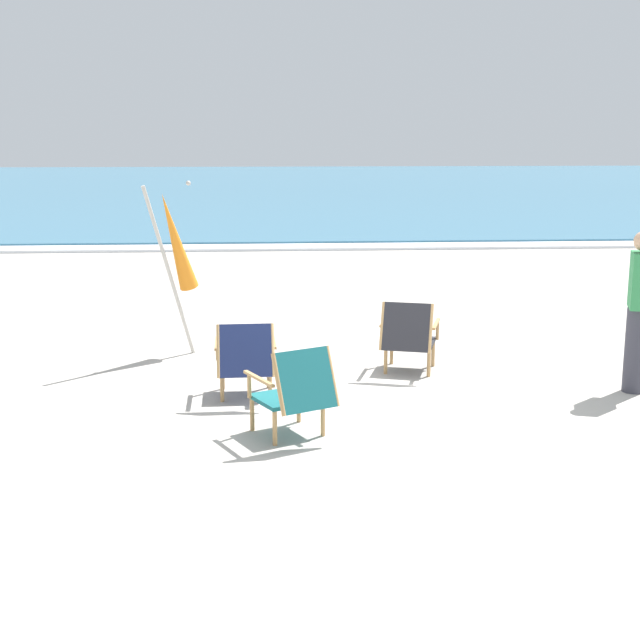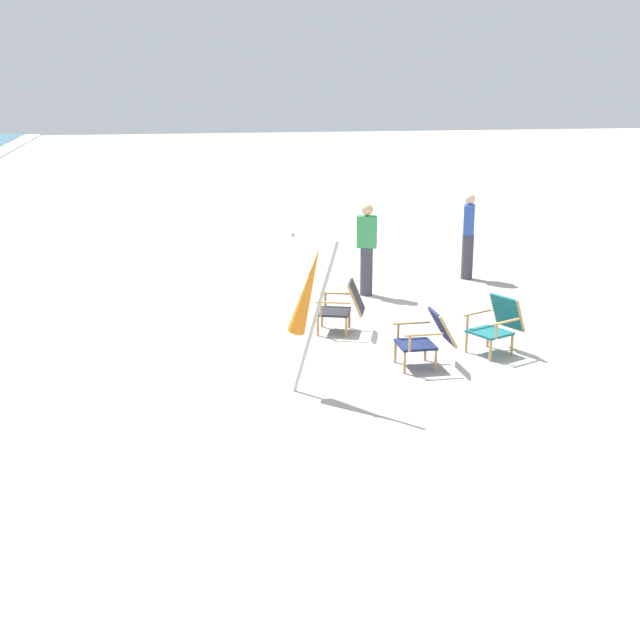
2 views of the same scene
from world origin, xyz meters
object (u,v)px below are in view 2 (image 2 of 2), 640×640
beach_chair_back_right (428,337)px  beach_chair_back_left (498,323)px  beach_chair_front_right (344,305)px  person_near_chairs (468,235)px  umbrella_furled_orange (308,292)px  person_by_waterline (367,249)px

beach_chair_back_right → beach_chair_back_left: beach_chair_back_left is taller
beach_chair_back_right → beach_chair_front_right: 1.92m
person_near_chairs → beach_chair_back_right: bearing=156.2°
umbrella_furled_orange → person_by_waterline: bearing=-20.1°
beach_chair_front_right → umbrella_furled_orange: size_ratio=0.41×
beach_chair_back_left → person_near_chairs: size_ratio=0.54×
beach_chair_back_right → umbrella_furled_orange: 2.13m
beach_chair_front_right → umbrella_furled_orange: umbrella_furled_orange is taller
beach_chair_back_right → person_near_chairs: person_near_chairs is taller
beach_chair_back_left → person_by_waterline: size_ratio=0.54×
person_near_chairs → person_by_waterline: (-0.91, 2.15, 0.00)m
beach_chair_back_left → person_near_chairs: (4.37, -0.97, 0.41)m
umbrella_furled_orange → person_by_waterline: (4.72, -1.73, -0.49)m
person_by_waterline → beach_chair_back_right: bearing=-179.6°
beach_chair_back_left → beach_chair_front_right: (1.29, 1.98, -0.00)m
beach_chair_back_right → beach_chair_back_left: (0.44, -1.15, 0.01)m
beach_chair_front_right → person_by_waterline: 2.35m
umbrella_furled_orange → beach_chair_front_right: bearing=-19.9°
beach_chair_front_right → person_near_chairs: (3.08, -2.96, 0.41)m
person_by_waterline → beach_chair_front_right: bearing=159.7°
person_near_chairs → beach_chair_front_right: bearing=136.2°
beach_chair_back_left → umbrella_furled_orange: bearing=113.4°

